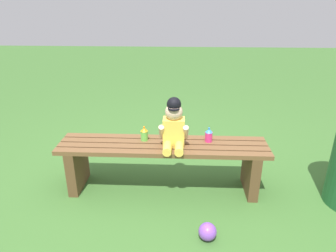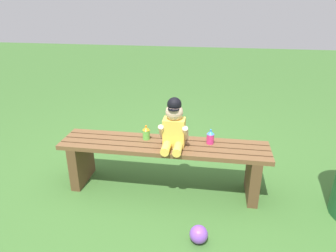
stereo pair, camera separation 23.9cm
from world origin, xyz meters
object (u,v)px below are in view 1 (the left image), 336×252
(sippy_cup_right, at_px, (209,135))
(toy_ball, at_px, (208,232))
(child_figure, at_px, (174,126))
(park_bench, at_px, (163,158))
(sippy_cup_left, at_px, (144,134))

(sippy_cup_right, xyz_separation_m, toy_ball, (-0.04, -0.66, -0.42))
(child_figure, distance_m, sippy_cup_right, 0.33)
(park_bench, distance_m, toy_ball, 0.72)
(park_bench, relative_size, sippy_cup_left, 13.77)
(child_figure, distance_m, toy_ball, 0.82)
(sippy_cup_left, distance_m, sippy_cup_right, 0.53)
(toy_ball, bearing_deg, child_figure, 114.12)
(park_bench, xyz_separation_m, child_figure, (0.09, -0.04, 0.31))
(sippy_cup_right, bearing_deg, child_figure, -160.60)
(child_figure, bearing_deg, park_bench, 157.01)
(child_figure, relative_size, toy_ball, 3.25)
(park_bench, bearing_deg, sippy_cup_left, 158.21)
(child_figure, xyz_separation_m, sippy_cup_left, (-0.25, 0.10, -0.12))
(park_bench, bearing_deg, child_figure, -22.99)
(sippy_cup_left, bearing_deg, child_figure, -22.22)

